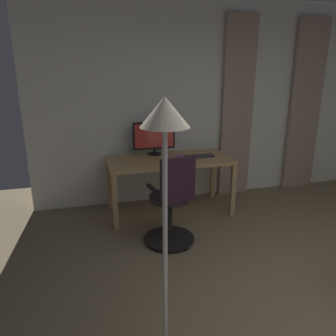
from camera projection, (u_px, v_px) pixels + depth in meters
name	position (u px, v px, depth m)	size (l,w,h in m)	color
back_room_partition	(211.00, 102.00, 4.76)	(5.09, 0.10, 2.78)	silver
curtain_left_panel	(305.00, 107.00, 5.07)	(0.51, 0.06, 2.57)	tan
curtain_right_panel	(237.00, 110.00, 4.78)	(0.47, 0.06, 2.57)	tan
desk	(169.00, 165.00, 4.30)	(1.59, 0.75, 0.75)	tan
office_chair	(172.00, 204.00, 3.53)	(0.56, 0.56, 1.03)	black
computer_monitor	(154.00, 137.00, 4.41)	(0.57, 0.18, 0.44)	black
computer_keyboard	(198.00, 156.00, 4.34)	(0.42, 0.13, 0.02)	#333338
mug_coffee	(180.00, 158.00, 4.11)	(0.12, 0.08, 0.09)	purple
floor_lamp	(165.00, 163.00, 1.82)	(0.28, 0.28, 1.75)	black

